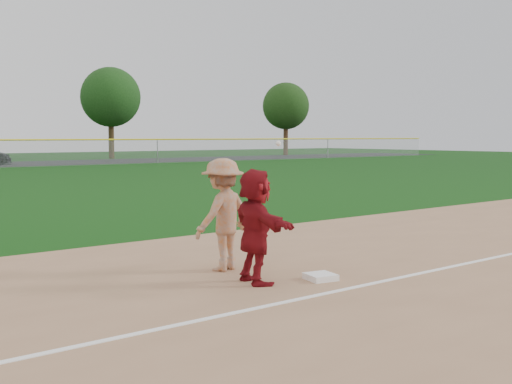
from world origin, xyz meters
TOP-DOWN VIEW (x-y plane):
  - ground at (0.00, 0.00)m, footprint 160.00×160.00m
  - foul_line at (0.00, -0.80)m, footprint 60.00×0.10m
  - first_base at (0.02, -0.10)m, footprint 0.50×0.50m
  - base_runner at (-0.91, 0.36)m, footprint 0.87×1.71m
  - first_base_play at (-0.74, 1.47)m, footprint 1.36×1.33m
  - tree_3 at (22.00, 52.80)m, footprint 6.00×6.00m
  - tree_4 at (44.00, 51.20)m, footprint 5.60×5.60m

SIDE VIEW (x-z plane):
  - ground at x=0.00m, z-range 0.00..0.00m
  - foul_line at x=0.00m, z-range 0.02..0.03m
  - first_base at x=0.02m, z-range 0.02..0.12m
  - base_runner at x=-0.91m, z-range 0.02..1.79m
  - first_base_play at x=-0.74m, z-range -0.13..2.05m
  - tree_4 at x=44.00m, z-range 1.51..10.18m
  - tree_3 at x=22.00m, z-range 1.57..10.76m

